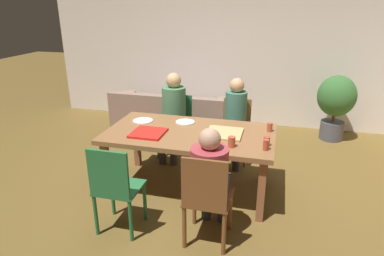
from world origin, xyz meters
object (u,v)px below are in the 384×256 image
chair_1 (207,197)px  drinking_glass_1 (270,127)px  potted_plant (336,101)px  drinking_glass_0 (266,145)px  person_0 (235,116)px  drinking_glass_2 (267,141)px  pizza_box_0 (148,133)px  person_1 (210,173)px  drinking_glass_3 (232,142)px  chair_0 (236,127)px  dining_table (190,138)px  plate_1 (143,121)px  person_2 (173,109)px  chair_3 (115,186)px  chair_2 (176,123)px  plate_0 (185,122)px  couch (170,116)px  pizza_box_1 (224,133)px

chair_1 → drinking_glass_1: size_ratio=8.87×
drinking_glass_1 → potted_plant: 2.16m
drinking_glass_0 → person_0: bearing=112.0°
drinking_glass_1 → drinking_glass_2: bearing=-91.7°
pizza_box_0 → person_1: bearing=-35.6°
drinking_glass_3 → person_1: bearing=-103.9°
person_0 → pizza_box_0: (-0.86, -1.05, 0.06)m
drinking_glass_3 → chair_0: bearing=95.3°
dining_table → drinking_glass_0: bearing=-18.8°
plate_1 → person_2: bearing=72.9°
chair_3 → drinking_glass_2: size_ratio=9.34×
drinking_glass_1 → drinking_glass_3: 0.66m
chair_2 → plate_0: (0.34, -0.69, 0.28)m
person_0 → person_2: 0.89m
drinking_glass_1 → potted_plant: (0.98, 1.92, -0.15)m
dining_table → drinking_glass_0: (0.88, -0.30, 0.13)m
couch → chair_3: bearing=-82.1°
chair_3 → person_1: bearing=12.7°
chair_0 → pizza_box_0: size_ratio=2.41×
plate_1 → drinking_glass_0: drinking_glass_0 is taller
chair_1 → pizza_box_0: chair_1 is taller
chair_0 → person_0: bearing=-90.0°
dining_table → person_2: size_ratio=1.56×
chair_1 → pizza_box_1: 1.00m
person_0 → chair_2: bearing=172.3°
chair_1 → chair_2: size_ratio=1.07×
drinking_glass_0 → potted_plant: (1.00, 2.46, -0.16)m
person_0 → chair_1: size_ratio=1.29×
chair_3 → drinking_glass_0: size_ratio=8.25×
pizza_box_0 → drinking_glass_3: bearing=-7.1°
couch → plate_1: bearing=-83.0°
chair_3 → plate_0: chair_3 is taller
chair_1 → drinking_glass_2: size_ratio=9.42×
chair_3 → plate_1: size_ratio=3.71×
chair_2 → drinking_glass_2: (1.36, -1.17, 0.33)m
chair_1 → person_1: person_1 is taller
pizza_box_0 → drinking_glass_2: drinking_glass_2 is taller
chair_2 → drinking_glass_2: size_ratio=8.84×
person_2 → drinking_glass_0: bearing=-40.1°
person_2 → chair_3: 1.86m
drinking_glass_2 → potted_plant: size_ratio=0.09×
pizza_box_0 → couch: (-0.44, 2.10, -0.51)m
chair_3 → plate_1: (-0.20, 1.21, 0.23)m
dining_table → chair_3: size_ratio=2.08×
pizza_box_0 → drinking_glass_2: size_ratio=3.67×
chair_3 → pizza_box_0: bearing=87.6°
drinking_glass_2 → drinking_glass_0: bearing=-90.8°
person_1 → couch: size_ratio=0.57×
dining_table → pizza_box_1: 0.41m
dining_table → chair_3: chair_3 is taller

